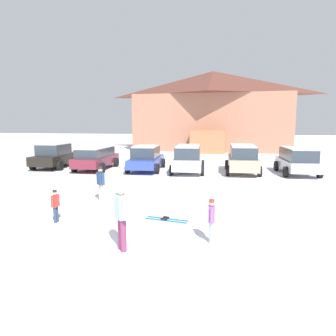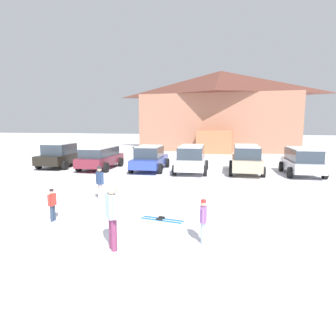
# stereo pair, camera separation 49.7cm
# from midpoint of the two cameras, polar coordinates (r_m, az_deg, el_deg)

# --- Properties ---
(ground) EXTENTS (160.00, 160.00, 0.00)m
(ground) POSITION_cam_midpoint_polar(r_m,az_deg,el_deg) (6.66, -20.03, -19.94)
(ground) COLOR white
(ski_lodge) EXTENTS (18.16, 10.99, 9.18)m
(ski_lodge) POSITION_cam_midpoint_polar(r_m,az_deg,el_deg) (36.70, 8.06, 10.82)
(ski_lodge) COLOR #A56D54
(ski_lodge) RESTS_ON ground
(parked_black_sedan) EXTENTS (2.36, 4.36, 1.73)m
(parked_black_sedan) POSITION_cam_midpoint_polar(r_m,az_deg,el_deg) (22.73, -21.28, 2.24)
(parked_black_sedan) COLOR black
(parked_black_sedan) RESTS_ON ground
(parked_maroon_van) EXTENTS (2.24, 4.58, 1.53)m
(parked_maroon_van) POSITION_cam_midpoint_polar(r_m,az_deg,el_deg) (21.00, -14.19, 2.01)
(parked_maroon_van) COLOR maroon
(parked_maroon_van) RESTS_ON ground
(parked_blue_hatchback) EXTENTS (2.34, 4.64, 1.65)m
(parked_blue_hatchback) POSITION_cam_midpoint_polar(r_m,az_deg,el_deg) (19.97, -4.88, 1.90)
(parked_blue_hatchback) COLOR #2E45A8
(parked_blue_hatchback) RESTS_ON ground
(parked_white_suv) EXTENTS (2.29, 4.36, 1.72)m
(parked_white_suv) POSITION_cam_midpoint_polar(r_m,az_deg,el_deg) (19.17, 3.12, 1.92)
(parked_white_suv) COLOR silver
(parked_white_suv) RESTS_ON ground
(parked_beige_suv) EXTENTS (2.14, 4.36, 1.76)m
(parked_beige_suv) POSITION_cam_midpoint_polar(r_m,az_deg,el_deg) (19.42, 13.26, 1.84)
(parked_beige_suv) COLOR tan
(parked_beige_suv) RESTS_ON ground
(parked_silver_wagon) EXTENTS (2.27, 4.18, 1.65)m
(parked_silver_wagon) POSITION_cam_midpoint_polar(r_m,az_deg,el_deg) (19.92, 22.74, 1.42)
(parked_silver_wagon) COLOR #B9BAC6
(parked_silver_wagon) RESTS_ON ground
(skier_adult_in_blue_parka) EXTENTS (0.44, 0.51, 1.67)m
(skier_adult_in_blue_parka) POSITION_cam_midpoint_polar(r_m,az_deg,el_deg) (7.49, -10.74, -8.50)
(skier_adult_in_blue_parka) COLOR #773154
(skier_adult_in_blue_parka) RESTS_ON ground
(skier_teen_in_navy_coat) EXTENTS (0.41, 0.38, 1.41)m
(skier_teen_in_navy_coat) POSITION_cam_midpoint_polar(r_m,az_deg,el_deg) (12.32, -13.84, -2.60)
(skier_teen_in_navy_coat) COLOR beige
(skier_teen_in_navy_coat) RESTS_ON ground
(skier_child_in_purple_jacket) EXTENTS (0.18, 0.43, 1.16)m
(skier_child_in_purple_jacket) POSITION_cam_midpoint_polar(r_m,az_deg,el_deg) (7.97, 6.47, -9.50)
(skier_child_in_purple_jacket) COLOR #95B0D2
(skier_child_in_purple_jacket) RESTS_ON ground
(skier_child_in_red_jacket) EXTENTS (0.15, 0.39, 1.05)m
(skier_child_in_red_jacket) POSITION_cam_midpoint_polar(r_m,az_deg,el_deg) (10.22, -21.97, -6.42)
(skier_child_in_red_jacket) COLOR #2C3B55
(skier_child_in_red_jacket) RESTS_ON ground
(pair_of_skis) EXTENTS (1.45, 0.52, 0.08)m
(pair_of_skis) POSITION_cam_midpoint_polar(r_m,az_deg,el_deg) (9.88, -1.83, -9.75)
(pair_of_skis) COLOR blue
(pair_of_skis) RESTS_ON ground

